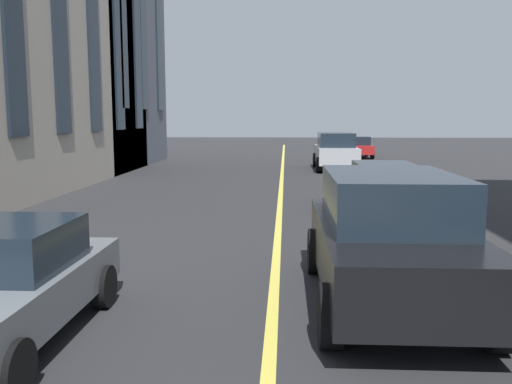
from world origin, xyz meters
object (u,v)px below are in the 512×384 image
Objects in this scene: car_red_mid at (357,147)px; car_black_trailing at (389,237)px; car_black_parked_a at (382,185)px; car_silver_oncoming at (336,151)px.

car_black_trailing reaches higher than car_red_mid.
car_red_mid is at bearing -5.33° from car_black_parked_a.
car_silver_oncoming is at bearing 165.95° from car_red_mid.
car_black_trailing is at bearing 176.96° from car_silver_oncoming.
car_black_trailing is 1.00× the size of car_silver_oncoming.
car_black_parked_a is (8.30, -1.33, -0.27)m from car_black_trailing.
car_black_trailing is (-29.15, 3.27, 0.27)m from car_red_mid.
car_silver_oncoming is 12.10m from car_black_parked_a.
car_red_mid is 20.94m from car_black_parked_a.
car_black_parked_a is at bearing 174.67° from car_red_mid.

